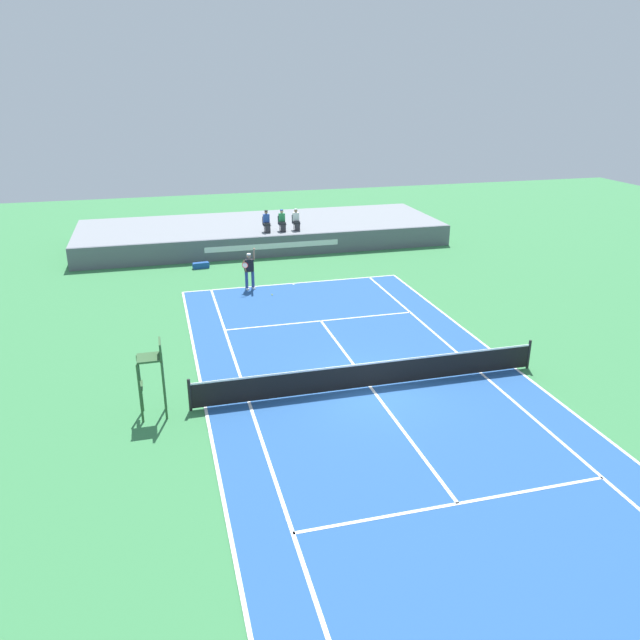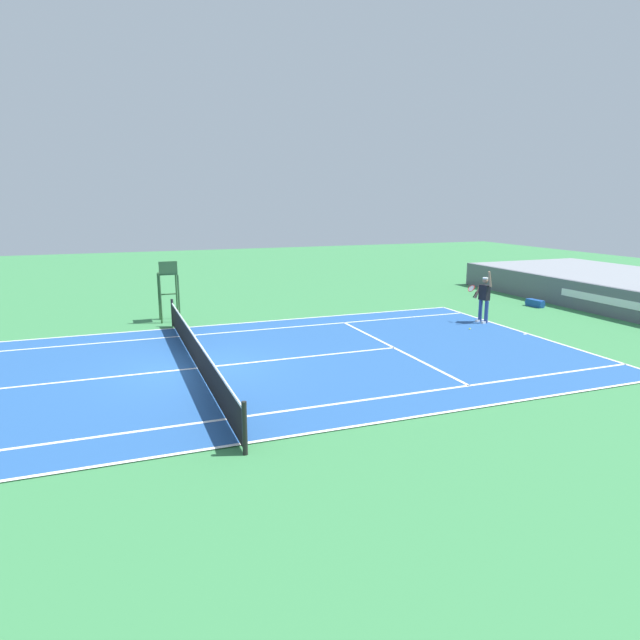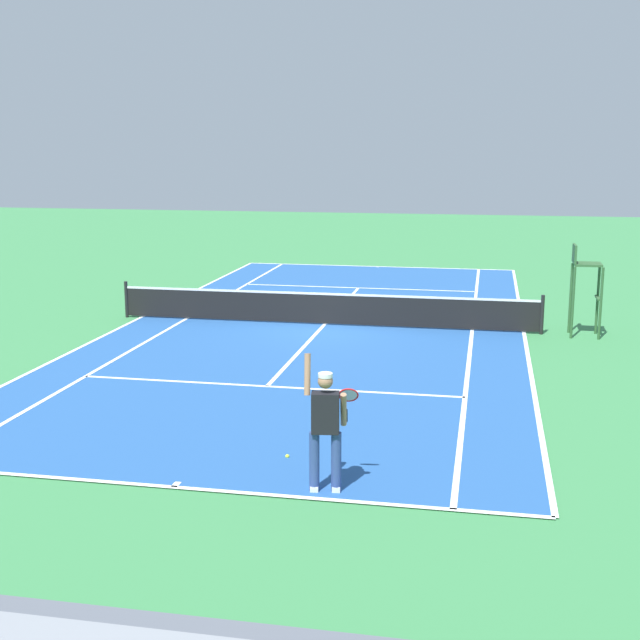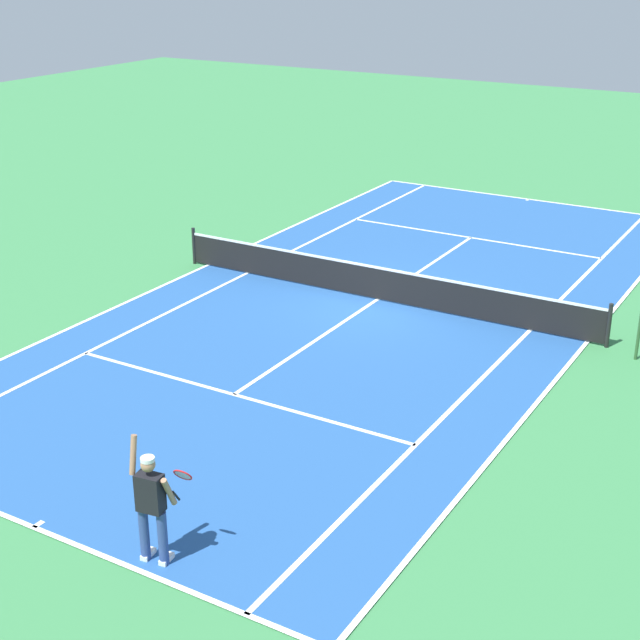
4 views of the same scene
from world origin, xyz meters
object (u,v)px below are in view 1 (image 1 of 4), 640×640
object	(u,v)px
spectator_seated_0	(267,222)
spectator_seated_1	(282,221)
umpire_chair	(152,369)
equipment_bag	(201,265)
tennis_ball	(272,295)
spectator_seated_2	(296,220)
tennis_player	(249,270)

from	to	relation	value
spectator_seated_0	spectator_seated_1	size ratio (longest dim) A/B	1.00
umpire_chair	equipment_bag	size ratio (longest dim) A/B	2.64
tennis_ball	equipment_bag	distance (m)	6.32
spectator_seated_1	equipment_bag	distance (m)	5.91
spectator_seated_2	umpire_chair	distance (m)	20.36
spectator_seated_0	tennis_player	size ratio (longest dim) A/B	0.61
spectator_seated_0	spectator_seated_2	world-z (taller)	same
spectator_seated_1	spectator_seated_2	world-z (taller)	same
spectator_seated_2	tennis_player	distance (m)	7.96
spectator_seated_2	umpire_chair	bearing A→B (deg)	-115.20
spectator_seated_0	tennis_ball	bearing A→B (deg)	-99.01
equipment_bag	umpire_chair	bearing A→B (deg)	-99.60
umpire_chair	tennis_player	bearing A→B (deg)	67.78
spectator_seated_0	spectator_seated_2	size ratio (longest dim) A/B	1.00
spectator_seated_2	tennis_ball	world-z (taller)	spectator_seated_2
umpire_chair	equipment_bag	world-z (taller)	umpire_chair
tennis_ball	umpire_chair	distance (m)	11.86
umpire_chair	spectator_seated_0	bearing A→B (deg)	69.54
tennis_player	umpire_chair	xyz separation A→B (m)	(-4.72, -11.56, 0.56)
spectator_seated_2	tennis_player	bearing A→B (deg)	-119.92
spectator_seated_1	umpire_chair	size ratio (longest dim) A/B	0.52
spectator_seated_2	spectator_seated_0	bearing A→B (deg)	180.00
spectator_seated_2	tennis_ball	size ratio (longest dim) A/B	18.60
tennis_player	equipment_bag	world-z (taller)	tennis_player
equipment_bag	spectator_seated_1	bearing A→B (deg)	25.63
spectator_seated_2	umpire_chair	size ratio (longest dim) A/B	0.52
spectator_seated_0	tennis_player	xyz separation A→B (m)	(-2.15, -6.85, -0.86)
tennis_player	spectator_seated_1	bearing A→B (deg)	65.78
tennis_player	equipment_bag	size ratio (longest dim) A/B	2.25
spectator_seated_1	equipment_bag	size ratio (longest dim) A/B	1.37
spectator_seated_0	spectator_seated_2	distance (m)	1.80
spectator_seated_1	equipment_bag	bearing A→B (deg)	-154.37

